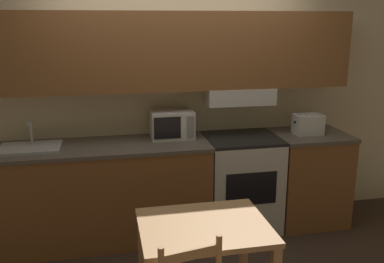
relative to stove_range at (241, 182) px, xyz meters
The scene contains 9 objects.
ground_plane 0.82m from the stove_range, 152.58° to the left, with size 16.00×16.00×0.00m, color #3D2D23.
wall_back 1.22m from the stove_range, 157.76° to the left, with size 5.73×0.38×2.55m.
lower_counter_main 1.32m from the stove_range, behind, with size 1.92×0.65×0.94m.
lower_counter_right_stub 0.72m from the stove_range, ahead, with size 0.72×0.65×0.94m.
stove_range is the anchor object (origin of this frame).
microwave 0.91m from the stove_range, 169.05° to the left, with size 0.41×0.30×0.26m.
toaster 0.88m from the stove_range, ahead, with size 0.28×0.19×0.20m.
sink_basin 2.01m from the stove_range, behind, with size 0.52×0.37×0.23m.
dining_table 1.54m from the stove_range, 117.18° to the right, with size 0.84×0.67×0.76m.
Camera 1 is at (-0.69, -4.12, 2.04)m, focal length 40.00 mm.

